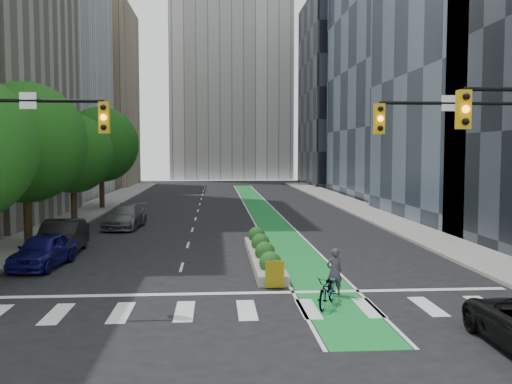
{
  "coord_description": "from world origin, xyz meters",
  "views": [
    {
      "loc": [
        -1.0,
        -19.05,
        5.13
      ],
      "look_at": [
        1.12,
        10.48,
        3.0
      ],
      "focal_mm": 40.0,
      "sensor_mm": 36.0,
      "label": 1
    }
  ],
  "objects": [
    {
      "name": "tree_midfar",
      "position": [
        -11.0,
        22.0,
        4.95
      ],
      "size": [
        5.6,
        5.6,
        7.76
      ],
      "color": "black",
      "rests_on": "ground"
    },
    {
      "name": "tree_mid",
      "position": [
        -11.0,
        12.0,
        5.57
      ],
      "size": [
        6.4,
        6.4,
        8.78
      ],
      "color": "black",
      "rests_on": "ground"
    },
    {
      "name": "ground",
      "position": [
        0.0,
        0.0,
        0.0
      ],
      "size": [
        160.0,
        160.0,
        0.0
      ],
      "primitive_type": "plane",
      "color": "black",
      "rests_on": "ground"
    },
    {
      "name": "cyclist",
      "position": [
        3.21,
        0.67,
        0.85
      ],
      "size": [
        0.7,
        0.55,
        1.7
      ],
      "primitive_type": "imported",
      "rotation": [
        0.0,
        0.0,
        3.39
      ],
      "color": "#393540",
      "rests_on": "ground"
    },
    {
      "name": "parked_car_left_mid",
      "position": [
        -8.64,
        9.68,
        0.84
      ],
      "size": [
        1.98,
        5.19,
        1.69
      ],
      "primitive_type": "imported",
      "rotation": [
        0.0,
        0.0,
        0.04
      ],
      "color": "black",
      "rests_on": "ground"
    },
    {
      "name": "sidewalk_right",
      "position": [
        11.8,
        25.0,
        0.07
      ],
      "size": [
        3.6,
        90.0,
        0.15
      ],
      "primitive_type": "cube",
      "color": "gray",
      "rests_on": "ground"
    },
    {
      "name": "bicycle",
      "position": [
        2.7,
        -0.67,
        0.53
      ],
      "size": [
        1.46,
        2.14,
        1.06
      ],
      "primitive_type": "imported",
      "rotation": [
        0.0,
        0.0,
        -0.41
      ],
      "color": "gray",
      "rests_on": "ground"
    },
    {
      "name": "tree_far",
      "position": [
        -11.0,
        32.0,
        5.69
      ],
      "size": [
        6.6,
        6.6,
        9.0
      ],
      "color": "black",
      "rests_on": "ground"
    },
    {
      "name": "parked_car_left_near",
      "position": [
        -8.58,
        6.43,
        0.76
      ],
      "size": [
        2.3,
        4.62,
        1.51
      ],
      "primitive_type": "imported",
      "rotation": [
        0.0,
        0.0,
        -0.12
      ],
      "color": "#0E0D53",
      "rests_on": "ground"
    },
    {
      "name": "median_planter",
      "position": [
        1.2,
        7.04,
        0.37
      ],
      "size": [
        1.2,
        10.26,
        1.1
      ],
      "color": "gray",
      "rests_on": "ground"
    },
    {
      "name": "sidewalk_left",
      "position": [
        -11.8,
        25.0,
        0.07
      ],
      "size": [
        3.6,
        90.0,
        0.15
      ],
      "primitive_type": "cube",
      "color": "gray",
      "rests_on": "ground"
    },
    {
      "name": "building_dark_end",
      "position": [
        20.0,
        68.0,
        14.0
      ],
      "size": [
        14.0,
        18.0,
        28.0
      ],
      "primitive_type": "cube",
      "color": "black",
      "rests_on": "ground"
    },
    {
      "name": "signal_right",
      "position": [
        8.67,
        0.47,
        4.8
      ],
      "size": [
        5.82,
        0.51,
        7.2
      ],
      "color": "black",
      "rests_on": "ground"
    },
    {
      "name": "bike_lane_paint",
      "position": [
        3.0,
        30.0,
        0.01
      ],
      "size": [
        2.2,
        70.0,
        0.01
      ],
      "primitive_type": "cube",
      "color": "#178132",
      "rests_on": "ground"
    },
    {
      "name": "building_tan_far",
      "position": [
        -20.0,
        66.0,
        13.0
      ],
      "size": [
        14.0,
        16.0,
        26.0
      ],
      "primitive_type": "cube",
      "color": "tan",
      "rests_on": "ground"
    },
    {
      "name": "parked_car_left_far",
      "position": [
        -7.0,
        19.15,
        0.77
      ],
      "size": [
        2.57,
        5.45,
        1.54
      ],
      "primitive_type": "imported",
      "rotation": [
        0.0,
        0.0,
        -0.08
      ],
      "color": "#505255",
      "rests_on": "ground"
    },
    {
      "name": "building_glass_far",
      "position": [
        21.0,
        45.0,
        21.0
      ],
      "size": [
        14.0,
        24.0,
        42.0
      ],
      "primitive_type": "cube",
      "color": "#19212D",
      "rests_on": "ground"
    }
  ]
}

